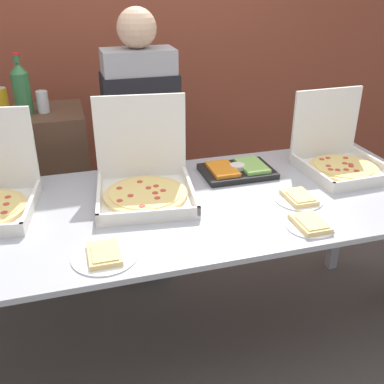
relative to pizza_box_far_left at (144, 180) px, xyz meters
The scene contains 14 objects.
ground_plane 1.01m from the pizza_box_far_left, 33.88° to the right, with size 16.00×16.00×0.00m, color #514C47.
brick_wall_behind 1.63m from the pizza_box_far_left, 82.89° to the left, with size 10.00×0.06×2.80m.
buffet_table 0.29m from the pizza_box_far_left, 33.88° to the right, with size 2.39×0.99×0.91m.
pizza_box_far_left is the anchor object (origin of this frame).
pizza_box_near_right 1.05m from the pizza_box_far_left, ahead, with size 0.42×0.43×0.40m.
paper_plate_front_center 0.73m from the pizza_box_far_left, 20.98° to the right, with size 0.22×0.22×0.03m.
paper_plate_front_left 0.54m from the pizza_box_far_left, 117.40° to the right, with size 0.25×0.25×0.03m.
paper_plate_front_right 0.78m from the pizza_box_far_left, 38.94° to the right, with size 0.20×0.20×0.03m.
veggie_tray 0.53m from the pizza_box_far_left, 11.57° to the left, with size 0.37×0.26×0.05m.
sideboard_podium 1.04m from the pizza_box_far_left, 126.68° to the left, with size 0.71×0.46×1.14m.
soda_bottle 0.97m from the pizza_box_far_left, 125.52° to the left, with size 0.10×0.10×0.33m.
soda_can_silver 0.88m from the pizza_box_far_left, 120.36° to the left, with size 0.07×0.07×0.12m.
soda_can_colored 1.13m from the pizza_box_far_left, 126.72° to the left, with size 0.07×0.07×0.12m.
person_server_vest 0.62m from the pizza_box_far_left, 80.30° to the left, with size 0.42×0.24×1.70m.
Camera 1 is at (-0.52, -1.77, 1.87)m, focal length 42.00 mm.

